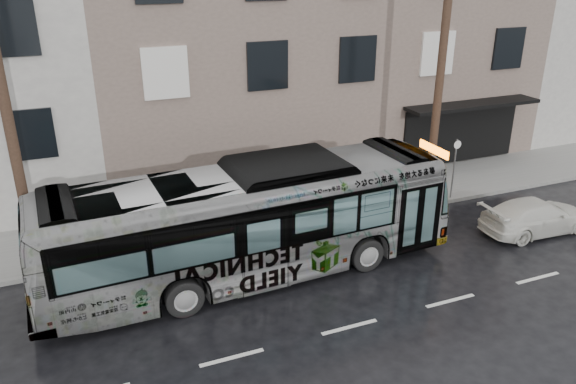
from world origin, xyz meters
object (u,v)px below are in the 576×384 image
object	(u,v)px
sign_post	(454,169)
white_sedan	(536,216)
bus	(250,222)
utility_pole_rear	(10,128)
utility_pole_front	(439,87)

from	to	relation	value
sign_post	white_sedan	world-z (taller)	sign_post
bus	white_sedan	bearing A→B (deg)	-98.45
utility_pole_rear	bus	world-z (taller)	utility_pole_rear
bus	white_sedan	world-z (taller)	bus
utility_pole_front	sign_post	size ratio (longest dim) A/B	3.75
utility_pole_front	white_sedan	world-z (taller)	utility_pole_front
utility_pole_rear	bus	bearing A→B (deg)	-20.55
utility_pole_rear	sign_post	distance (m)	15.46
bus	white_sedan	xyz separation A→B (m)	(10.13, -1.08, -1.14)
utility_pole_rear	bus	distance (m)	7.05
utility_pole_front	bus	xyz separation A→B (m)	(-7.99, -2.25, -2.92)
utility_pole_rear	white_sedan	size ratio (longest dim) A/B	2.19
sign_post	bus	bearing A→B (deg)	-166.06
white_sedan	utility_pole_front	bearing A→B (deg)	34.64
bus	white_sedan	distance (m)	10.25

